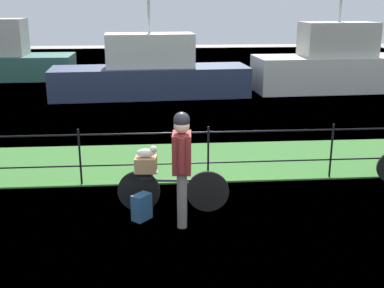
% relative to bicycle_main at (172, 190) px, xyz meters
% --- Properties ---
extents(ground_plane, '(60.00, 60.00, 0.00)m').
position_rel_bicycle_main_xyz_m(ground_plane, '(0.69, -0.95, -0.35)').
color(ground_plane, gray).
extents(grass_strip, '(27.00, 2.40, 0.03)m').
position_rel_bicycle_main_xyz_m(grass_strip, '(0.69, 2.33, -0.33)').
color(grass_strip, '#38702D').
rests_on(grass_strip, ground).
extents(harbor_water, '(30.00, 30.00, 0.00)m').
position_rel_bicycle_main_xyz_m(harbor_water, '(0.69, 11.72, -0.35)').
color(harbor_water, '#60849E').
rests_on(harbor_water, ground).
extents(iron_fence, '(18.04, 0.04, 1.03)m').
position_rel_bicycle_main_xyz_m(iron_fence, '(0.69, 1.20, 0.26)').
color(iron_fence, black).
rests_on(iron_fence, ground).
extents(bicycle_main, '(1.71, 0.23, 0.66)m').
position_rel_bicycle_main_xyz_m(bicycle_main, '(0.00, 0.00, 0.00)').
color(bicycle_main, black).
rests_on(bicycle_main, ground).
extents(wooden_crate, '(0.35, 0.31, 0.23)m').
position_rel_bicycle_main_xyz_m(wooden_crate, '(-0.39, 0.04, 0.42)').
color(wooden_crate, '#A87F51').
rests_on(wooden_crate, bicycle_main).
extents(terrier_dog, '(0.32, 0.16, 0.18)m').
position_rel_bicycle_main_xyz_m(terrier_dog, '(-0.36, 0.03, 0.61)').
color(terrier_dog, silver).
rests_on(terrier_dog, wooden_crate).
extents(cyclist_person, '(0.29, 0.54, 1.68)m').
position_rel_bicycle_main_xyz_m(cyclist_person, '(0.13, -0.46, 0.66)').
color(cyclist_person, slate).
rests_on(cyclist_person, ground).
extents(backpack_on_paving, '(0.32, 0.33, 0.40)m').
position_rel_bicycle_main_xyz_m(backpack_on_paving, '(-0.46, -0.26, -0.15)').
color(backpack_on_paving, '#28517A').
rests_on(backpack_on_paving, ground).
extents(moored_boat_near, '(6.72, 2.22, 3.70)m').
position_rel_bicycle_main_xyz_m(moored_boat_near, '(-0.36, 9.40, 0.42)').
color(moored_boat_near, '#2D3856').
rests_on(moored_boat_near, ground).
extents(moored_boat_mid, '(5.90, 2.17, 4.02)m').
position_rel_bicycle_main_xyz_m(moored_boat_mid, '(6.28, 9.94, 0.55)').
color(moored_boat_mid, silver).
rests_on(moored_boat_mid, ground).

